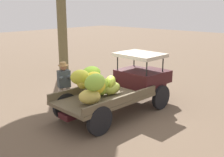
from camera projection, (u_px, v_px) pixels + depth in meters
ground_plane at (113, 110)px, 9.25m from camera, size 60.00×60.00×0.00m
truck at (120, 85)px, 8.90m from camera, size 4.53×1.91×1.85m
farmer at (64, 83)px, 9.11m from camera, size 0.55×0.51×1.64m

